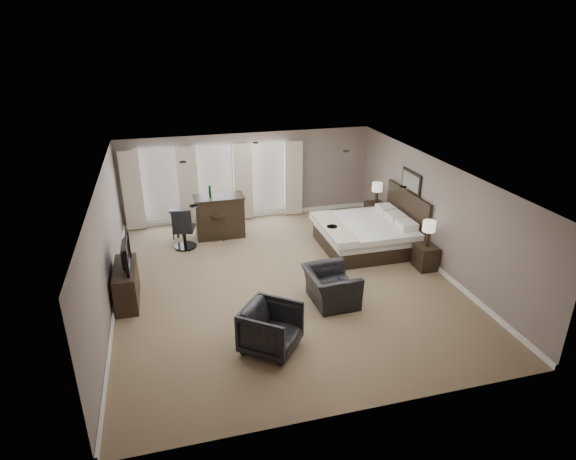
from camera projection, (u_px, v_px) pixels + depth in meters
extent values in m
cube|color=#74624A|center=(284.00, 281.00, 11.16)|extent=(7.60, 8.60, 0.04)
cube|color=silver|center=(284.00, 173.00, 10.14)|extent=(7.60, 8.60, 0.04)
cube|color=slate|center=(248.00, 176.00, 14.42)|extent=(7.50, 0.04, 2.60)
cube|color=slate|center=(359.00, 342.00, 6.87)|extent=(7.50, 0.04, 2.60)
cube|color=slate|center=(105.00, 248.00, 9.75)|extent=(0.04, 8.50, 2.60)
cube|color=slate|center=(435.00, 214.00, 11.54)|extent=(0.04, 8.50, 2.60)
cube|color=silver|center=(160.00, 185.00, 13.77)|extent=(1.15, 0.04, 2.05)
cube|color=silver|center=(215.00, 181.00, 14.15)|extent=(1.15, 0.04, 2.05)
cube|color=silver|center=(268.00, 177.00, 14.53)|extent=(1.15, 0.04, 2.05)
cube|color=#BBAD9C|center=(132.00, 191.00, 13.51)|extent=(0.55, 0.12, 2.30)
cube|color=#BBAD9C|center=(188.00, 186.00, 13.88)|extent=(0.55, 0.12, 2.30)
cube|color=#BBAD9C|center=(243.00, 182.00, 14.26)|extent=(0.55, 0.12, 2.30)
cube|color=#BBAD9C|center=(293.00, 178.00, 14.63)|extent=(0.55, 0.12, 2.30)
cube|color=silver|center=(368.00, 222.00, 12.54)|extent=(2.34, 2.23, 1.49)
cube|color=black|center=(425.00, 257.00, 11.63)|extent=(0.45, 0.55, 0.60)
cube|color=black|center=(375.00, 214.00, 14.20)|extent=(0.50, 0.61, 0.67)
cube|color=beige|center=(428.00, 234.00, 11.39)|extent=(0.31, 0.31, 0.64)
cube|color=beige|center=(377.00, 193.00, 13.95)|extent=(0.30, 0.30, 0.63)
cube|color=slate|center=(411.00, 182.00, 12.41)|extent=(0.04, 0.96, 0.56)
cube|color=black|center=(127.00, 284.00, 10.20)|extent=(0.45, 1.39, 0.81)
imported|color=black|center=(124.00, 264.00, 10.02)|extent=(0.61, 1.05, 0.14)
imported|color=black|center=(331.00, 281.00, 10.13)|extent=(0.78, 1.17, 1.00)
imported|color=black|center=(271.00, 326.00, 8.63)|extent=(1.27, 1.28, 0.96)
cube|color=black|center=(220.00, 216.00, 13.32)|extent=(1.37, 0.71, 1.19)
cube|color=black|center=(177.00, 224.00, 13.28)|extent=(0.40, 0.40, 0.84)
cube|color=black|center=(218.00, 227.00, 13.12)|extent=(0.41, 0.41, 0.78)
cube|color=black|center=(184.00, 228.00, 12.63)|extent=(0.69, 0.69, 1.14)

